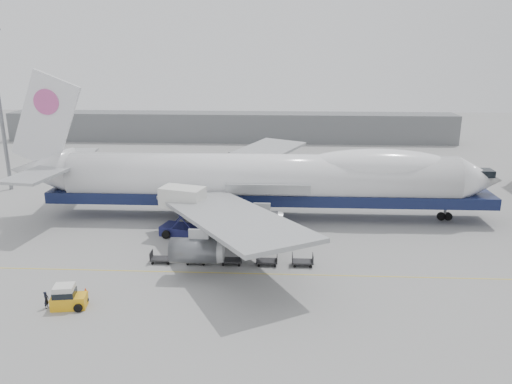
# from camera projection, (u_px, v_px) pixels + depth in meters

# --- Properties ---
(ground) EXTENTS (260.00, 260.00, 0.00)m
(ground) POSITION_uv_depth(u_px,v_px,m) (257.00, 251.00, 57.66)
(ground) COLOR gray
(ground) RESTS_ON ground
(apron_line) EXTENTS (60.00, 0.15, 0.01)m
(apron_line) POSITION_uv_depth(u_px,v_px,m) (254.00, 274.00, 51.90)
(apron_line) COLOR gold
(apron_line) RESTS_ON ground
(hangar) EXTENTS (110.00, 8.00, 7.00)m
(hangar) POSITION_uv_depth(u_px,v_px,m) (231.00, 127.00, 124.27)
(hangar) COLOR slate
(hangar) RESTS_ON ground
(airliner) EXTENTS (67.00, 55.30, 19.98)m
(airliner) POSITION_uv_depth(u_px,v_px,m) (266.00, 178.00, 67.55)
(airliner) COLOR white
(airliner) RESTS_ON ground
(catering_truck) EXTENTS (6.18, 4.96, 6.24)m
(catering_truck) POSITION_uv_depth(u_px,v_px,m) (183.00, 209.00, 61.47)
(catering_truck) COLOR #191C4D
(catering_truck) RESTS_ON ground
(baggage_tug) EXTENTS (3.24, 2.07, 2.22)m
(baggage_tug) POSITION_uv_depth(u_px,v_px,m) (67.00, 298.00, 44.89)
(baggage_tug) COLOR #EDA916
(baggage_tug) RESTS_ON ground
(ground_worker) EXTENTS (0.40, 0.60, 1.62)m
(ground_worker) POSITION_uv_depth(u_px,v_px,m) (46.00, 300.00, 44.86)
(ground_worker) COLOR black
(ground_worker) RESTS_ON ground
(traffic_cone) EXTENTS (0.40, 0.40, 0.59)m
(traffic_cone) POSITION_uv_depth(u_px,v_px,m) (86.00, 290.00, 47.74)
(traffic_cone) COLOR #FF460D
(traffic_cone) RESTS_ON ground
(dolly_0) EXTENTS (2.30, 1.35, 1.30)m
(dolly_0) POSITION_uv_depth(u_px,v_px,m) (161.00, 258.00, 54.45)
(dolly_0) COLOR #2D2D30
(dolly_0) RESTS_ON ground
(dolly_1) EXTENTS (2.30, 1.35, 1.30)m
(dolly_1) POSITION_uv_depth(u_px,v_px,m) (196.00, 259.00, 54.26)
(dolly_1) COLOR #2D2D30
(dolly_1) RESTS_ON ground
(dolly_2) EXTENTS (2.30, 1.35, 1.30)m
(dolly_2) POSITION_uv_depth(u_px,v_px,m) (231.00, 259.00, 54.07)
(dolly_2) COLOR #2D2D30
(dolly_2) RESTS_ON ground
(dolly_3) EXTENTS (2.30, 1.35, 1.30)m
(dolly_3) POSITION_uv_depth(u_px,v_px,m) (267.00, 260.00, 53.88)
(dolly_3) COLOR #2D2D30
(dolly_3) RESTS_ON ground
(dolly_4) EXTENTS (2.30, 1.35, 1.30)m
(dolly_4) POSITION_uv_depth(u_px,v_px,m) (303.00, 261.00, 53.69)
(dolly_4) COLOR #2D2D30
(dolly_4) RESTS_ON ground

